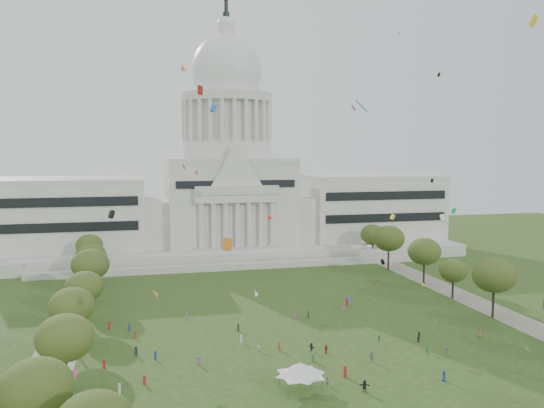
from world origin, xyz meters
name	(u,v)px	position (x,y,z in m)	size (l,w,h in m)	color
ground	(332,363)	(0.00, 0.00, 0.00)	(400.00, 400.00, 0.00)	#2D481A
capitol	(228,191)	(0.00, 113.59, 22.30)	(160.00, 64.50, 91.30)	beige
path_left	(64,331)	(-48.00, 30.00, 0.02)	(8.00, 160.00, 0.04)	gray
path_right	(475,302)	(48.00, 30.00, 0.02)	(8.00, 160.00, 0.04)	gray
row_tree_l_0	(37,388)	(-45.26, -21.68, 8.95)	(8.85, 8.85, 12.59)	black
row_tree_l_1	(65,338)	(-44.07, -2.96, 8.95)	(8.86, 8.86, 12.59)	black
row_tree_l_2	(72,306)	(-45.04, 17.30, 8.51)	(8.42, 8.42, 11.97)	black
row_tree_r_2	(494,275)	(44.17, 17.44, 9.66)	(9.55, 9.55, 13.58)	black
row_tree_l_3	(84,287)	(-44.09, 33.92, 8.21)	(8.12, 8.12, 11.55)	black
row_tree_r_3	(453,271)	(44.40, 34.48, 7.08)	(7.01, 7.01, 9.98)	black
row_tree_l_4	(90,264)	(-44.08, 52.42, 9.39)	(9.29, 9.29, 13.21)	black
row_tree_r_4	(424,251)	(44.76, 50.04, 9.29)	(9.19, 9.19, 13.06)	black
row_tree_l_5	(91,255)	(-45.22, 71.01, 8.42)	(8.33, 8.33, 11.85)	black
row_tree_r_5	(389,238)	(43.49, 70.19, 9.93)	(9.82, 9.82, 13.96)	black
row_tree_l_6	(89,245)	(-46.87, 89.14, 8.27)	(8.19, 8.19, 11.64)	black
row_tree_r_6	(373,234)	(45.96, 88.13, 8.51)	(8.42, 8.42, 11.97)	black
event_tent	(300,369)	(-8.77, -9.94, 3.54)	(8.48, 8.48, 4.57)	#4C4C4C
person_0	(480,332)	(33.51, 6.31, 0.95)	(0.93, 0.60, 1.89)	olive
person_2	(419,337)	(20.34, 6.47, 0.99)	(0.96, 0.60, 1.99)	#26262B
person_3	(371,356)	(6.87, -1.29, 1.00)	(1.29, 0.67, 2.00)	#4C4C51
person_4	(326,349)	(0.44, 4.56, 0.86)	(1.00, 0.55, 1.71)	#B21E1E
person_5	(311,348)	(-1.91, 6.00, 0.86)	(1.60, 0.63, 1.73)	#26262B
person_6	(444,376)	(14.97, -11.89, 0.87)	(0.85, 0.55, 1.74)	navy
person_7	(327,381)	(-4.15, -9.39, 0.78)	(0.57, 0.42, 1.56)	#4C4C51
person_8	(259,346)	(-11.33, 8.82, 0.91)	(0.89, 0.55, 1.83)	silver
person_9	(447,352)	(21.21, -2.23, 0.92)	(1.19, 0.62, 1.85)	#4C4C51
person_10	(379,338)	(12.74, 8.52, 0.70)	(0.82, 0.45, 1.40)	#33723F
person_11	(365,386)	(0.78, -12.79, 0.95)	(1.76, 0.70, 1.90)	#26262B
distant_crowd	(250,337)	(-11.83, 14.91, 0.82)	(58.03, 41.81, 1.89)	#B21E1E
kite_swarm	(320,224)	(0.93, 10.04, 23.39)	(84.64, 101.63, 59.43)	black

